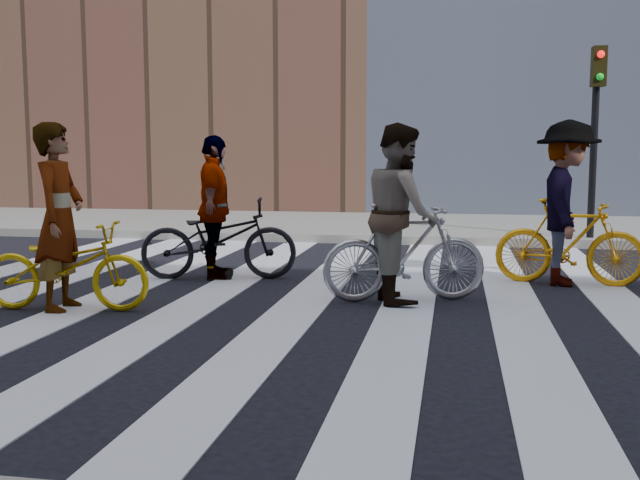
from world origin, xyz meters
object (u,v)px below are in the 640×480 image
(traffic_signal, at_px, (596,111))
(rider_right, at_px, (567,203))
(rider_rear, at_px, (214,208))
(bike_silver_mid, at_px, (405,252))
(rider_mid, at_px, (400,213))
(bike_dark_rear, at_px, (219,239))
(bike_yellow_left, at_px, (66,266))
(rider_left, at_px, (59,217))
(bike_yellow_right, at_px, (569,242))

(traffic_signal, distance_m, rider_right, 4.22)
(rider_rear, bearing_deg, bike_silver_mid, -125.93)
(traffic_signal, bearing_deg, rider_mid, -118.47)
(bike_silver_mid, relative_size, bike_dark_rear, 0.91)
(bike_silver_mid, height_order, bike_dark_rear, bike_silver_mid)
(bike_yellow_left, height_order, rider_mid, rider_mid)
(traffic_signal, distance_m, bike_silver_mid, 6.22)
(bike_silver_mid, xyz_separation_m, rider_rear, (-2.46, 1.03, 0.37))
(rider_left, bearing_deg, rider_right, -70.63)
(rider_rear, bearing_deg, bike_yellow_left, 143.82)
(bike_silver_mid, xyz_separation_m, bike_dark_rear, (-2.41, 1.03, -0.02))
(rider_mid, bearing_deg, bike_yellow_right, -71.51)
(traffic_signal, bearing_deg, bike_yellow_left, -134.17)
(traffic_signal, height_order, bike_silver_mid, traffic_signal)
(traffic_signal, relative_size, bike_yellow_right, 1.91)
(bike_yellow_left, xyz_separation_m, rider_mid, (3.29, 1.06, 0.50))
(rider_left, bearing_deg, rider_rear, -29.67)
(bike_yellow_right, relative_size, rider_left, 0.92)
(bike_yellow_left, bearing_deg, traffic_signal, -49.71)
(bike_yellow_right, bearing_deg, rider_mid, 133.49)
(rider_left, height_order, rider_right, rider_right)
(bike_yellow_left, distance_m, rider_mid, 3.50)
(bike_silver_mid, relative_size, rider_rear, 0.98)
(traffic_signal, xyz_separation_m, bike_yellow_left, (-6.15, -6.33, -1.83))
(bike_silver_mid, height_order, bike_yellow_right, bike_silver_mid)
(bike_yellow_right, xyz_separation_m, bike_dark_rear, (-4.30, -0.34, -0.01))
(bike_yellow_right, relative_size, rider_right, 0.88)
(rider_rear, bearing_deg, rider_left, 142.67)
(traffic_signal, relative_size, rider_right, 1.68)
(bike_silver_mid, height_order, rider_right, rider_right)
(bike_dark_rear, distance_m, rider_mid, 2.61)
(bike_silver_mid, distance_m, rider_mid, 0.42)
(bike_silver_mid, bearing_deg, rider_right, -70.07)
(bike_yellow_left, xyz_separation_m, rider_rear, (0.89, 2.09, 0.46))
(bike_dark_rear, bearing_deg, bike_silver_mid, -126.35)
(bike_silver_mid, relative_size, rider_mid, 0.93)
(bike_silver_mid, bearing_deg, rider_rear, 50.57)
(traffic_signal, bearing_deg, bike_yellow_right, -103.24)
(bike_yellow_right, height_order, rider_mid, rider_mid)
(bike_yellow_left, height_order, bike_yellow_right, bike_yellow_right)
(bike_dark_rear, bearing_deg, traffic_signal, -64.10)
(bike_dark_rear, height_order, rider_right, rider_right)
(bike_yellow_left, xyz_separation_m, bike_silver_mid, (3.34, 1.06, 0.08))
(bike_dark_rear, distance_m, rider_rear, 0.40)
(bike_silver_mid, distance_m, rider_left, 3.58)
(bike_yellow_right, xyz_separation_m, rider_left, (-5.28, -2.43, 0.43))
(bike_yellow_left, relative_size, bike_dark_rear, 0.88)
(bike_yellow_right, relative_size, rider_mid, 0.91)
(traffic_signal, xyz_separation_m, bike_dark_rear, (-5.21, -4.24, -1.77))
(rider_left, relative_size, rider_right, 0.96)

